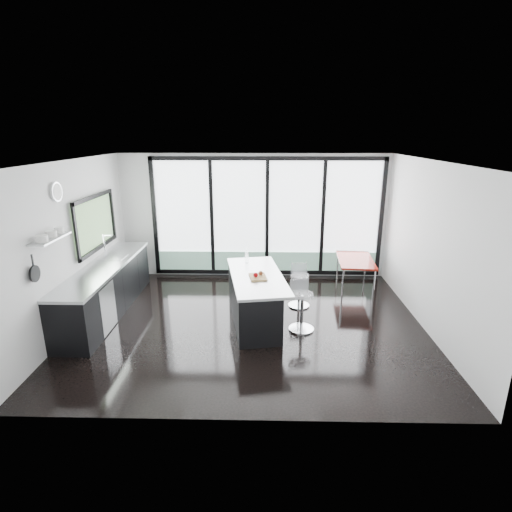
{
  "coord_description": "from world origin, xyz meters",
  "views": [
    {
      "loc": [
        0.26,
        -6.39,
        3.22
      ],
      "look_at": [
        0.1,
        0.3,
        1.15
      ],
      "focal_mm": 28.0,
      "sensor_mm": 36.0,
      "label": 1
    }
  ],
  "objects_px": {
    "island": "(253,297)",
    "bar_stool_far": "(299,291)",
    "red_table": "(355,274)",
    "bar_stool_near": "(302,312)"
  },
  "relations": [
    {
      "from": "island",
      "to": "bar_stool_far",
      "type": "distance_m",
      "value": 1.07
    },
    {
      "from": "island",
      "to": "red_table",
      "type": "relative_size",
      "value": 1.76
    },
    {
      "from": "bar_stool_far",
      "to": "red_table",
      "type": "height_order",
      "value": "red_table"
    },
    {
      "from": "bar_stool_near",
      "to": "island",
      "type": "bearing_deg",
      "value": 138.5
    },
    {
      "from": "island",
      "to": "bar_stool_far",
      "type": "relative_size",
      "value": 3.41
    },
    {
      "from": "bar_stool_near",
      "to": "bar_stool_far",
      "type": "distance_m",
      "value": 0.98
    },
    {
      "from": "island",
      "to": "bar_stool_near",
      "type": "distance_m",
      "value": 0.92
    },
    {
      "from": "bar_stool_far",
      "to": "red_table",
      "type": "xyz_separation_m",
      "value": [
        1.25,
        0.93,
        0.01
      ]
    },
    {
      "from": "red_table",
      "to": "island",
      "type": "bearing_deg",
      "value": -144.17
    },
    {
      "from": "island",
      "to": "bar_stool_near",
      "type": "bearing_deg",
      "value": -24.01
    }
  ]
}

